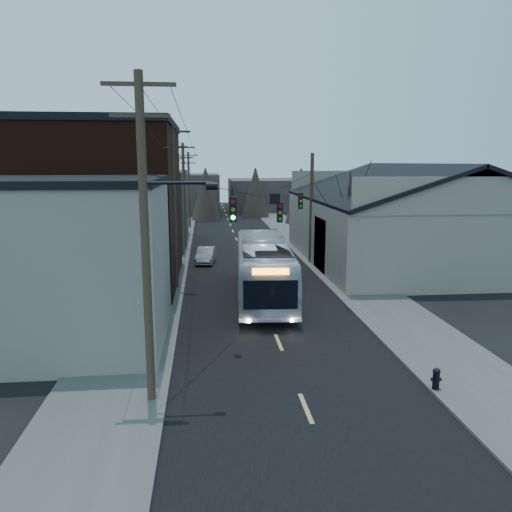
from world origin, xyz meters
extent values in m
plane|color=black|center=(0.00, 0.00, 0.00)|extent=(160.00, 160.00, 0.00)
cube|color=black|center=(0.00, 30.00, 0.01)|extent=(9.00, 110.00, 0.02)
cube|color=#474744|center=(-6.50, 30.00, 0.06)|extent=(4.00, 110.00, 0.12)
cube|color=#474744|center=(6.50, 30.00, 0.06)|extent=(4.00, 110.00, 0.12)
cube|color=gray|center=(-9.00, 9.00, 3.50)|extent=(8.00, 8.00, 7.00)
cube|color=black|center=(-10.00, 20.00, 5.00)|extent=(10.00, 12.00, 10.00)
cube|color=#302A27|center=(-9.50, 36.00, 3.50)|extent=(9.00, 14.00, 7.00)
cube|color=#7F755C|center=(13.00, 25.00, 2.50)|extent=(16.00, 20.00, 5.00)
cube|color=black|center=(9.00, 25.00, 6.30)|extent=(8.16, 20.60, 2.86)
cube|color=black|center=(17.00, 25.00, 6.30)|extent=(8.16, 20.60, 2.86)
cube|color=#302A27|center=(-6.00, 65.00, 3.00)|extent=(10.00, 12.00, 6.00)
cube|color=#302A27|center=(7.00, 70.00, 2.50)|extent=(12.00, 14.00, 5.00)
cone|color=black|center=(6.50, 20.00, 3.60)|extent=(0.40, 0.40, 7.20)
cylinder|color=#382B1E|center=(-5.00, 3.00, 5.25)|extent=(0.28, 0.28, 10.50)
cube|color=#382B1E|center=(-5.00, 3.00, 10.10)|extent=(2.20, 0.12, 0.12)
cylinder|color=#382B1E|center=(-5.00, 18.00, 5.00)|extent=(0.28, 0.28, 10.00)
cube|color=#382B1E|center=(-5.00, 18.00, 9.60)|extent=(2.20, 0.12, 0.12)
cylinder|color=#382B1E|center=(-5.00, 33.00, 4.75)|extent=(0.28, 0.28, 9.50)
cube|color=#382B1E|center=(-5.00, 33.00, 9.10)|extent=(2.20, 0.12, 0.12)
cylinder|color=#382B1E|center=(-5.00, 48.00, 4.50)|extent=(0.28, 0.28, 9.00)
cube|color=#382B1E|center=(-5.00, 48.00, 8.60)|extent=(2.20, 0.12, 0.12)
cylinder|color=#382B1E|center=(5.00, 25.00, 4.25)|extent=(0.28, 0.28, 8.50)
cube|color=black|center=(-2.00, 7.50, 5.95)|extent=(0.28, 0.20, 1.00)
cube|color=black|center=(0.60, 12.00, 5.35)|extent=(0.28, 0.20, 1.00)
cube|color=black|center=(2.80, 18.00, 5.45)|extent=(0.28, 0.20, 1.00)
imported|color=silver|center=(0.19, 15.59, 1.74)|extent=(3.69, 12.67, 3.49)
imported|color=#929499|center=(-3.14, 26.07, 0.61)|extent=(1.73, 3.85, 1.23)
cylinder|color=black|center=(4.70, 2.71, 0.42)|extent=(0.24, 0.24, 0.60)
sphere|color=black|center=(4.70, 2.71, 0.75)|extent=(0.26, 0.26, 0.26)
cylinder|color=black|center=(4.70, 2.71, 0.47)|extent=(0.36, 0.15, 0.12)
camera|label=1|loc=(-3.11, -12.66, 7.84)|focal=35.00mm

